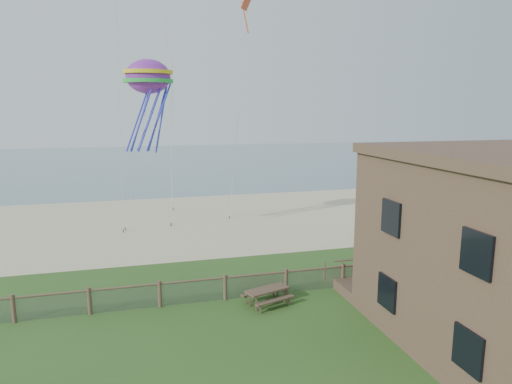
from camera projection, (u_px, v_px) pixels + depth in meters
ground at (259, 369)px, 15.73m from camera, size 160.00×160.00×0.00m
sand_beach at (187, 221)px, 36.64m from camera, size 72.00×20.00×0.02m
ocean at (158, 161)px, 78.46m from camera, size 160.00×68.00×0.02m
chainlink_fence at (225, 289)px, 21.33m from camera, size 36.20×0.20×1.25m
motel_deck at (474, 276)px, 23.74m from camera, size 15.00×2.00×0.50m
picnic_table at (267, 296)px, 20.85m from camera, size 2.37×2.05×0.84m
octopus_kite at (149, 103)px, 29.73m from camera, size 3.20×2.27×6.57m
kite_red at (247, 8)px, 30.89m from camera, size 2.02×1.94×2.34m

